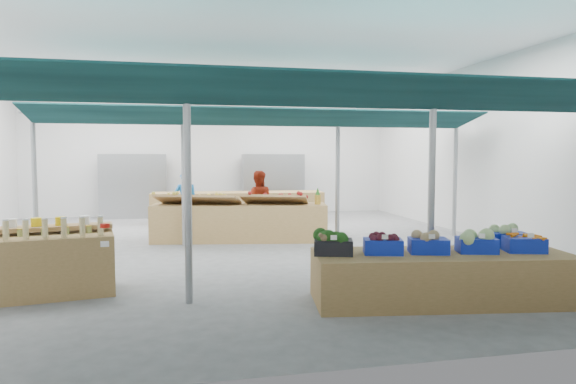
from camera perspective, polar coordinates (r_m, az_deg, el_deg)
name	(u,v)px	position (r m, az deg, el deg)	size (l,w,h in m)	color
floor	(233,248)	(11.10, -6.18, -6.18)	(13.00, 13.00, 0.00)	#5F5F61
hall	(225,127)	(12.37, -6.97, 7.16)	(13.00, 13.00, 13.00)	silver
pole_grid	(283,164)	(9.31, -0.52, 3.10)	(10.00, 4.60, 3.00)	gray
awnings	(283,110)	(9.34, -0.53, 9.05)	(9.50, 7.08, 0.30)	black
back_shelving_left	(133,186)	(16.95, -16.80, 0.59)	(2.00, 0.50, 2.00)	#B23F33
back_shelving_right	(273,185)	(17.18, -1.66, 0.80)	(2.00, 0.50, 2.00)	#B23F33
bottle_shelf	(42,263)	(8.04, -25.69, -7.12)	(2.03, 1.41, 1.13)	olive
veg_counter	(441,277)	(7.28, 16.68, -9.07)	(3.42, 1.14, 0.66)	olive
fruit_counter	(240,223)	(11.92, -5.39, -3.40)	(3.98, 0.95, 0.85)	olive
far_counter	(238,207)	(15.23, -5.55, -1.70)	(5.00, 1.00, 0.90)	olive
crate_stack	(472,269)	(7.99, 19.79, -8.07)	(0.53, 0.37, 0.64)	#0F25A8
vendor_left	(186,203)	(12.90, -11.28, -1.25)	(0.58, 0.38, 1.59)	#1C6DBA
vendor_right	(258,202)	(13.05, -3.35, -1.12)	(0.77, 0.60, 1.59)	maroon
crate_broccoli	(333,242)	(6.81, 5.06, -5.61)	(0.58, 0.47, 0.35)	black
crate_beets	(383,244)	(6.95, 10.50, -5.68)	(0.58, 0.47, 0.29)	#0F25A8
crate_celeriac	(428,242)	(7.13, 15.32, -5.42)	(0.58, 0.47, 0.31)	#0F25A8
crate_cabbage	(477,241)	(7.37, 20.22, -5.10)	(0.58, 0.47, 0.35)	#0F25A8
crate_carrots	(524,244)	(7.67, 24.75, -5.23)	(0.58, 0.47, 0.29)	#0F25A8
sparrow	(323,237)	(6.65, 3.94, -5.05)	(0.12, 0.09, 0.11)	brown
pole_ribbon	(105,227)	(6.74, -19.67, -3.72)	(0.12, 0.12, 0.28)	red
apple_heap_yellow	(198,198)	(11.86, -10.00, -0.61)	(2.02, 1.30, 0.27)	#997247
apple_heap_red	(275,197)	(11.75, -1.51, -0.59)	(1.65, 1.16, 0.27)	#997247
pineapple	(318,196)	(11.81, 3.32, -0.49)	(0.14, 0.14, 0.39)	#8C6019
crate_extra	(508,236)	(8.04, 23.29, -4.52)	(0.58, 0.47, 0.32)	#0F25A8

